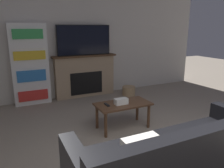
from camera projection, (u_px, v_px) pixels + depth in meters
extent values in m
cube|color=beige|center=(84.00, 42.00, 5.41)|extent=(6.78, 0.06, 2.70)
cube|color=tan|center=(85.00, 77.00, 5.48)|extent=(1.49, 0.22, 1.00)
cube|color=black|center=(87.00, 83.00, 5.41)|extent=(0.82, 0.01, 0.55)
cube|color=#4C331E|center=(85.00, 56.00, 5.33)|extent=(1.59, 0.28, 0.04)
cube|color=black|center=(84.00, 40.00, 5.24)|extent=(1.32, 0.03, 0.72)
cube|color=black|center=(84.00, 40.00, 5.22)|extent=(1.29, 0.01, 0.68)
cube|color=black|center=(175.00, 165.00, 2.41)|extent=(2.34, 0.89, 0.43)
cube|color=black|center=(206.00, 147.00, 1.99)|extent=(2.34, 0.16, 0.38)
cube|color=silver|center=(141.00, 151.00, 2.02)|extent=(0.36, 0.14, 0.28)
cube|color=brown|center=(123.00, 104.00, 3.69)|extent=(0.93, 0.48, 0.03)
cylinder|color=brown|center=(106.00, 125.00, 3.42)|extent=(0.05, 0.05, 0.42)
cylinder|color=brown|center=(149.00, 116.00, 3.76)|extent=(0.05, 0.05, 0.42)
cylinder|color=brown|center=(97.00, 117.00, 3.74)|extent=(0.05, 0.05, 0.42)
cylinder|color=brown|center=(137.00, 109.00, 4.08)|extent=(0.05, 0.05, 0.42)
cube|color=white|center=(121.00, 101.00, 3.63)|extent=(0.22, 0.12, 0.10)
cube|color=black|center=(107.00, 105.00, 3.59)|extent=(0.04, 0.15, 0.02)
cube|color=white|center=(30.00, 65.00, 4.82)|extent=(0.78, 0.26, 1.79)
cube|color=red|center=(34.00, 95.00, 4.86)|extent=(0.63, 0.03, 0.23)
cube|color=#2D70B7|center=(32.00, 76.00, 4.75)|extent=(0.60, 0.03, 0.25)
cube|color=gold|center=(30.00, 55.00, 4.64)|extent=(0.65, 0.03, 0.19)
cube|color=green|center=(28.00, 34.00, 4.53)|extent=(0.61, 0.03, 0.20)
cylinder|color=tan|center=(129.00, 91.00, 5.61)|extent=(0.33, 0.33, 0.23)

